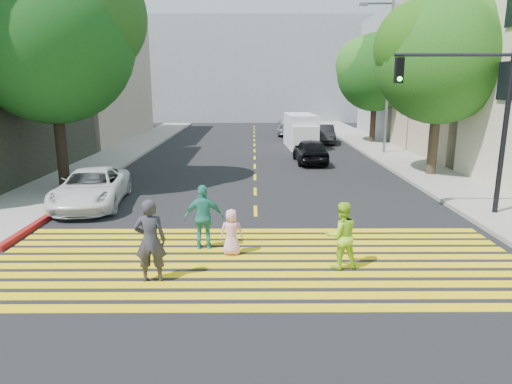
{
  "coord_description": "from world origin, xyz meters",
  "views": [
    {
      "loc": [
        -0.07,
        -9.53,
        4.36
      ],
      "look_at": [
        0.0,
        3.0,
        1.4
      ],
      "focal_mm": 32.0,
      "sensor_mm": 36.0,
      "label": 1
    }
  ],
  "objects_px": {
    "pedestrian_extra": "(204,217)",
    "traffic_signal": "(475,107)",
    "tree_right_near": "(443,53)",
    "pedestrian_child": "(232,232)",
    "white_sedan": "(91,188)",
    "tree_left": "(53,31)",
    "pedestrian_man": "(150,241)",
    "tree_right_far": "(377,68)",
    "dark_car_parked": "(324,134)",
    "dark_car_near": "(310,151)",
    "silver_car": "(290,127)",
    "white_van": "(301,132)",
    "pedestrian_woman": "(341,235)"
  },
  "relations": [
    {
      "from": "pedestrian_man",
      "to": "tree_right_far",
      "type": "bearing_deg",
      "value": -119.85
    },
    {
      "from": "tree_right_near",
      "to": "pedestrian_man",
      "type": "xyz_separation_m",
      "value": [
        -10.99,
        -12.03,
        -4.81
      ]
    },
    {
      "from": "tree_right_near",
      "to": "white_sedan",
      "type": "distance_m",
      "value": 16.4
    },
    {
      "from": "tree_left",
      "to": "traffic_signal",
      "type": "bearing_deg",
      "value": -15.89
    },
    {
      "from": "tree_right_near",
      "to": "white_van",
      "type": "relative_size",
      "value": 1.7
    },
    {
      "from": "tree_right_near",
      "to": "pedestrian_child",
      "type": "relative_size",
      "value": 6.96
    },
    {
      "from": "pedestrian_woman",
      "to": "tree_left",
      "type": "bearing_deg",
      "value": -50.43
    },
    {
      "from": "dark_car_parked",
      "to": "white_van",
      "type": "relative_size",
      "value": 0.83
    },
    {
      "from": "pedestrian_woman",
      "to": "pedestrian_child",
      "type": "relative_size",
      "value": 1.35
    },
    {
      "from": "pedestrian_child",
      "to": "white_sedan",
      "type": "distance_m",
      "value": 7.34
    },
    {
      "from": "pedestrian_child",
      "to": "dark_car_parked",
      "type": "height_order",
      "value": "dark_car_parked"
    },
    {
      "from": "white_sedan",
      "to": "pedestrian_extra",
      "type": "bearing_deg",
      "value": -50.71
    },
    {
      "from": "pedestrian_child",
      "to": "white_sedan",
      "type": "height_order",
      "value": "white_sedan"
    },
    {
      "from": "white_sedan",
      "to": "white_van",
      "type": "relative_size",
      "value": 0.96
    },
    {
      "from": "tree_right_near",
      "to": "white_sedan",
      "type": "height_order",
      "value": "tree_right_near"
    },
    {
      "from": "pedestrian_man",
      "to": "traffic_signal",
      "type": "relative_size",
      "value": 0.34
    },
    {
      "from": "tree_right_far",
      "to": "white_van",
      "type": "distance_m",
      "value": 7.52
    },
    {
      "from": "dark_car_near",
      "to": "silver_car",
      "type": "bearing_deg",
      "value": -91.52
    },
    {
      "from": "silver_car",
      "to": "dark_car_parked",
      "type": "height_order",
      "value": "silver_car"
    },
    {
      "from": "white_sedan",
      "to": "dark_car_parked",
      "type": "xyz_separation_m",
      "value": [
        11.28,
        18.28,
        0.02
      ]
    },
    {
      "from": "tree_right_near",
      "to": "pedestrian_child",
      "type": "bearing_deg",
      "value": -131.69
    },
    {
      "from": "pedestrian_man",
      "to": "pedestrian_child",
      "type": "relative_size",
      "value": 1.56
    },
    {
      "from": "pedestrian_child",
      "to": "white_sedan",
      "type": "bearing_deg",
      "value": -45.23
    },
    {
      "from": "pedestrian_woman",
      "to": "white_sedan",
      "type": "bearing_deg",
      "value": -45.88
    },
    {
      "from": "tree_left",
      "to": "pedestrian_child",
      "type": "height_order",
      "value": "tree_left"
    },
    {
      "from": "dark_car_near",
      "to": "white_van",
      "type": "distance_m",
      "value": 6.59
    },
    {
      "from": "pedestrian_child",
      "to": "dark_car_near",
      "type": "height_order",
      "value": "dark_car_near"
    },
    {
      "from": "tree_left",
      "to": "pedestrian_woman",
      "type": "xyz_separation_m",
      "value": [
        10.09,
        -8.7,
        -5.59
      ]
    },
    {
      "from": "dark_car_near",
      "to": "pedestrian_man",
      "type": "bearing_deg",
      "value": 69.17
    },
    {
      "from": "white_sedan",
      "to": "traffic_signal",
      "type": "height_order",
      "value": "traffic_signal"
    },
    {
      "from": "pedestrian_woman",
      "to": "dark_car_parked",
      "type": "xyz_separation_m",
      "value": [
        3.23,
        24.18,
        -0.14
      ]
    },
    {
      "from": "pedestrian_child",
      "to": "tree_right_far",
      "type": "bearing_deg",
      "value": -114.86
    },
    {
      "from": "pedestrian_man",
      "to": "white_sedan",
      "type": "distance_m",
      "value": 7.57
    },
    {
      "from": "tree_right_near",
      "to": "pedestrian_child",
      "type": "distance_m",
      "value": 14.84
    },
    {
      "from": "tree_right_near",
      "to": "traffic_signal",
      "type": "xyz_separation_m",
      "value": [
        -1.56,
        -6.89,
        -2.12
      ]
    },
    {
      "from": "pedestrian_man",
      "to": "dark_car_parked",
      "type": "distance_m",
      "value": 26.07
    },
    {
      "from": "tree_right_far",
      "to": "dark_car_parked",
      "type": "relative_size",
      "value": 1.96
    },
    {
      "from": "pedestrian_child",
      "to": "silver_car",
      "type": "xyz_separation_m",
      "value": [
        3.76,
        28.95,
        0.12
      ]
    },
    {
      "from": "tree_right_near",
      "to": "tree_right_far",
      "type": "xyz_separation_m",
      "value": [
        0.34,
        12.65,
        -0.26
      ]
    },
    {
      "from": "tree_right_near",
      "to": "pedestrian_extra",
      "type": "height_order",
      "value": "tree_right_near"
    },
    {
      "from": "silver_car",
      "to": "traffic_signal",
      "type": "relative_size",
      "value": 0.9
    },
    {
      "from": "dark_car_near",
      "to": "white_van",
      "type": "height_order",
      "value": "white_van"
    },
    {
      "from": "tree_right_far",
      "to": "white_van",
      "type": "relative_size",
      "value": 1.63
    },
    {
      "from": "dark_car_near",
      "to": "white_sedan",
      "type": "bearing_deg",
      "value": 43.65
    },
    {
      "from": "tree_left",
      "to": "pedestrian_child",
      "type": "xyz_separation_m",
      "value": [
        7.4,
        -7.8,
        -5.81
      ]
    },
    {
      "from": "pedestrian_man",
      "to": "dark_car_near",
      "type": "distance_m",
      "value": 16.83
    },
    {
      "from": "pedestrian_extra",
      "to": "traffic_signal",
      "type": "distance_m",
      "value": 9.41
    },
    {
      "from": "tree_right_far",
      "to": "silver_car",
      "type": "bearing_deg",
      "value": 134.7
    },
    {
      "from": "pedestrian_extra",
      "to": "dark_car_parked",
      "type": "distance_m",
      "value": 23.8
    },
    {
      "from": "pedestrian_child",
      "to": "white_van",
      "type": "bearing_deg",
      "value": -102.88
    }
  ]
}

